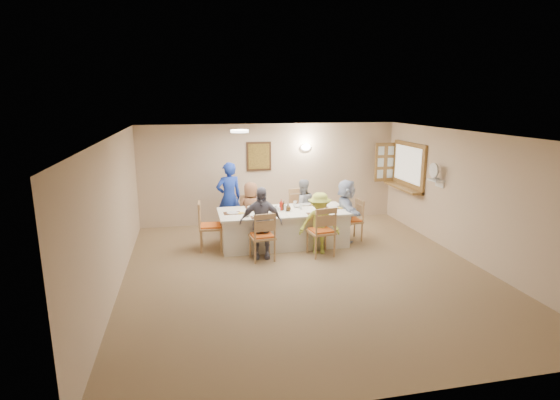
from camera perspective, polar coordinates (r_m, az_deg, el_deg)
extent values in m
plane|color=brown|center=(8.11, 3.49, -9.40)|extent=(7.00, 7.00, 0.00)
plane|color=beige|center=(11.06, -1.25, 3.48)|extent=(6.50, 0.00, 6.50)
plane|color=beige|center=(4.62, 15.56, -11.03)|extent=(6.50, 0.00, 6.50)
plane|color=beige|center=(7.54, -20.92, -1.98)|extent=(0.00, 7.00, 7.00)
plane|color=beige|center=(9.13, 23.68, 0.30)|extent=(0.00, 7.00, 7.00)
plane|color=white|center=(7.51, 3.76, 8.50)|extent=(7.00, 7.00, 0.00)
cube|color=#382213|center=(10.91, -2.79, 5.72)|extent=(0.62, 0.04, 0.72)
cube|color=black|center=(10.88, -2.77, 5.71)|extent=(0.52, 0.02, 0.62)
ellipsoid|color=white|center=(11.11, 3.38, 6.89)|extent=(0.26, 0.09, 0.18)
cylinder|color=white|center=(8.79, -5.31, 8.95)|extent=(0.36, 0.36, 0.05)
cube|color=olive|center=(11.06, 16.47, 4.26)|extent=(0.06, 1.50, 1.15)
cube|color=olive|center=(11.09, 15.75, 1.57)|extent=(0.30, 1.50, 0.05)
cube|color=olive|center=(11.61, 13.57, 4.83)|extent=(0.55, 0.04, 1.00)
cube|color=white|center=(9.89, 19.70, 2.44)|extent=(0.22, 0.36, 0.03)
cube|color=white|center=(9.45, 0.43, -3.62)|extent=(2.76, 1.17, 0.76)
imported|color=brown|center=(9.92, -3.80, -1.29)|extent=(0.73, 0.58, 1.28)
imported|color=#9294A0|center=(10.15, 2.92, -0.89)|extent=(0.72, 0.61, 1.30)
imported|color=slate|center=(8.60, -2.50, -2.98)|extent=(0.96, 0.63, 1.44)
imported|color=#C5D44C|center=(8.89, 5.17, -3.04)|extent=(1.01, 0.80, 1.27)
imported|color=#ADBADA|center=(9.76, 8.61, -1.34)|extent=(1.42, 0.83, 1.38)
imported|color=#1A36AC|center=(10.28, -6.68, 0.31)|extent=(0.79, 0.67, 1.68)
cube|color=#472B19|center=(8.84, -2.78, -2.24)|extent=(0.33, 0.24, 0.01)
cylinder|color=white|center=(8.83, -2.78, -2.18)|extent=(0.25, 0.25, 0.02)
cube|color=gold|center=(8.82, -1.57, -2.22)|extent=(0.14, 0.14, 0.01)
cube|color=#472B19|center=(9.10, 4.70, -1.82)|extent=(0.36, 0.26, 0.01)
cylinder|color=white|center=(9.10, 4.70, -1.76)|extent=(0.24, 0.24, 0.01)
cube|color=gold|center=(9.10, 5.88, -1.79)|extent=(0.13, 0.13, 0.01)
cube|color=#472B19|center=(9.64, -3.59, -0.95)|extent=(0.33, 0.24, 0.01)
cylinder|color=white|center=(9.64, -3.59, -0.89)|extent=(0.24, 0.24, 0.01)
cube|color=gold|center=(9.62, -2.48, -0.92)|extent=(0.15, 0.15, 0.01)
cube|color=#472B19|center=(9.88, 3.31, -0.59)|extent=(0.37, 0.28, 0.01)
cylinder|color=white|center=(9.88, 3.31, -0.54)|extent=(0.26, 0.26, 0.02)
cube|color=gold|center=(9.88, 4.39, -0.57)|extent=(0.13, 0.13, 0.01)
cube|color=#472B19|center=(9.18, -6.29, -1.72)|extent=(0.35, 0.26, 0.01)
cylinder|color=white|center=(9.17, -6.29, -1.66)|extent=(0.22, 0.22, 0.01)
cube|color=gold|center=(9.15, -5.14, -1.70)|extent=(0.13, 0.13, 0.01)
cube|color=#472B19|center=(9.64, 6.95, -1.02)|extent=(0.35, 0.26, 0.01)
cylinder|color=white|center=(9.64, 6.95, -0.96)|extent=(0.22, 0.22, 0.01)
cube|color=gold|center=(9.65, 8.06, -0.99)|extent=(0.15, 0.15, 0.01)
imported|color=white|center=(8.87, -4.28, -1.91)|extent=(0.16, 0.16, 0.09)
imported|color=white|center=(9.87, 1.99, -0.36)|extent=(0.09, 0.09, 0.08)
imported|color=white|center=(9.08, -0.95, -1.65)|extent=(0.35, 0.35, 0.05)
imported|color=white|center=(9.63, 2.26, -0.79)|extent=(0.23, 0.23, 0.06)
imported|color=#B71E0F|center=(9.34, 0.15, -0.64)|extent=(0.13, 0.13, 0.24)
imported|color=#3C2710|center=(9.36, 0.49, -0.75)|extent=(0.10, 0.10, 0.20)
imported|color=#3C2710|center=(9.29, 1.05, -0.97)|extent=(0.16, 0.16, 0.16)
cylinder|color=silver|center=(9.35, -0.53, -1.03)|extent=(0.06, 0.06, 0.10)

